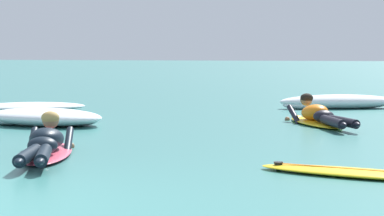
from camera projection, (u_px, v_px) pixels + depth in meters
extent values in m
plane|color=#387A75|center=(184.00, 111.00, 15.91)|extent=(120.00, 120.00, 0.00)
ellipsoid|color=#E54C66|center=(46.00, 153.00, 9.28)|extent=(1.06, 2.06, 0.07)
ellipsoid|color=#E54C66|center=(55.00, 143.00, 10.22)|extent=(0.25, 0.25, 0.06)
ellipsoid|color=black|center=(47.00, 139.00, 9.32)|extent=(0.57, 0.80, 0.35)
ellipsoid|color=black|center=(43.00, 145.00, 8.91)|extent=(0.40, 0.36, 0.20)
cylinder|color=black|center=(28.00, 155.00, 8.32)|extent=(0.32, 0.90, 0.14)
ellipsoid|color=black|center=(19.00, 161.00, 7.87)|extent=(0.15, 0.24, 0.08)
cylinder|color=black|center=(43.00, 155.00, 8.33)|extent=(0.41, 0.89, 0.14)
ellipsoid|color=black|center=(40.00, 161.00, 7.89)|extent=(0.15, 0.24, 0.08)
cylinder|color=black|center=(32.00, 142.00, 9.70)|extent=(0.23, 0.56, 0.32)
sphere|color=#8C6647|center=(36.00, 146.00, 10.08)|extent=(0.09, 0.09, 0.09)
cylinder|color=black|center=(69.00, 141.00, 9.71)|extent=(0.23, 0.56, 0.32)
sphere|color=#8C6647|center=(71.00, 146.00, 10.07)|extent=(0.09, 0.09, 0.09)
sphere|color=#8C6647|center=(50.00, 120.00, 9.72)|extent=(0.21, 0.21, 0.21)
ellipsoid|color=#AD894C|center=(50.00, 118.00, 9.70)|extent=(0.26, 0.25, 0.16)
ellipsoid|color=yellow|center=(316.00, 123.00, 13.06)|extent=(1.23, 2.04, 0.07)
ellipsoid|color=yellow|center=(297.00, 117.00, 13.99)|extent=(0.25, 0.26, 0.06)
ellipsoid|color=orange|center=(315.00, 112.00, 13.10)|extent=(0.65, 0.83, 0.35)
ellipsoid|color=black|center=(324.00, 116.00, 12.69)|extent=(0.42, 0.39, 0.20)
cylinder|color=black|center=(333.00, 122.00, 12.08)|extent=(0.43, 0.91, 0.14)
ellipsoid|color=black|center=(343.00, 125.00, 11.63)|extent=(0.18, 0.24, 0.08)
cylinder|color=black|center=(343.00, 122.00, 12.11)|extent=(0.52, 0.89, 0.14)
ellipsoid|color=black|center=(356.00, 124.00, 11.67)|extent=(0.18, 0.24, 0.08)
cylinder|color=black|center=(294.00, 115.00, 13.45)|extent=(0.30, 0.56, 0.33)
sphere|color=#8C6647|center=(287.00, 119.00, 13.83)|extent=(0.09, 0.09, 0.09)
cylinder|color=black|center=(319.00, 115.00, 13.52)|extent=(0.30, 0.56, 0.33)
sphere|color=#8C6647|center=(312.00, 119.00, 13.87)|extent=(0.09, 0.09, 0.09)
sphere|color=#8C6647|center=(306.00, 100.00, 13.50)|extent=(0.21, 0.21, 0.21)
ellipsoid|color=black|center=(307.00, 98.00, 13.48)|extent=(0.28, 0.27, 0.16)
ellipsoid|color=yellow|center=(358.00, 173.00, 7.83)|extent=(2.11, 1.09, 0.07)
cube|color=orange|center=(358.00, 169.00, 7.83)|extent=(1.67, 0.55, 0.01)
cone|color=black|center=(278.00, 169.00, 8.24)|extent=(0.13, 0.13, 0.16)
ellipsoid|color=white|center=(29.00, 107.00, 15.80)|extent=(2.46, 1.89, 0.18)
ellipsoid|color=white|center=(57.00, 107.00, 16.08)|extent=(0.96, 0.85, 0.12)
ellipsoid|color=white|center=(44.00, 117.00, 12.93)|extent=(2.28, 1.58, 0.28)
ellipsoid|color=white|center=(77.00, 120.00, 12.87)|extent=(0.81, 0.66, 0.20)
ellipsoid|color=white|center=(8.00, 120.00, 13.08)|extent=(0.94, 0.90, 0.16)
ellipsoid|color=white|center=(339.00, 102.00, 16.49)|extent=(2.60, 1.44, 0.29)
ellipsoid|color=white|center=(366.00, 103.00, 16.67)|extent=(0.92, 0.44, 0.21)
ellipsoid|color=white|center=(304.00, 105.00, 16.34)|extent=(0.95, 0.54, 0.16)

